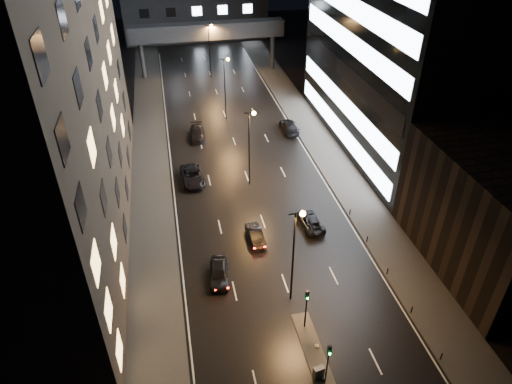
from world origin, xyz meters
TOP-DOWN VIEW (x-y plane):
  - ground at (0.00, 40.00)m, footprint 160.00×160.00m
  - sidewalk_left at (-12.50, 35.00)m, footprint 5.00×110.00m
  - sidewalk_right at (12.50, 35.00)m, footprint 5.00×110.00m
  - building_left at (-22.50, 24.00)m, footprint 15.00×48.00m
  - building_right_low at (20.00, 9.00)m, footprint 10.00×18.00m
  - skybridge at (0.00, 70.00)m, footprint 30.00×3.00m
  - median_island at (0.30, 2.00)m, footprint 1.60×8.00m
  - traffic_signal_near at (0.30, 4.49)m, footprint 0.28×0.34m
  - traffic_signal_far at (0.30, -1.01)m, footprint 0.28×0.34m
  - bollard_row at (10.20, 6.50)m, footprint 0.12×25.12m
  - streetlight_near at (0.16, 8.00)m, footprint 1.45×0.50m
  - streetlight_mid_a at (0.16, 28.00)m, footprint 1.45×0.50m
  - streetlight_mid_b at (0.16, 48.00)m, footprint 1.45×0.50m
  - streetlight_far at (0.16, 68.00)m, footprint 1.45×0.50m
  - car_away_a at (-6.22, 11.93)m, footprint 2.41×4.82m
  - car_away_b at (-1.50, 16.93)m, footprint 1.75×4.19m
  - car_away_c at (-7.12, 30.19)m, footprint 3.07×5.96m
  - car_away_d at (-5.27, 42.29)m, footprint 2.32×5.32m
  - car_toward_a at (5.06, 18.08)m, footprint 2.50×4.88m
  - car_toward_b at (9.00, 41.61)m, footprint 2.43×5.66m
  - utility_cabinet at (-0.10, -0.52)m, footprint 0.92×0.61m
  - cone_a at (0.27, -0.69)m, footprint 0.39×0.39m
  - cone_b at (0.68, 2.20)m, footprint 0.50×0.50m

SIDE VIEW (x-z plane):
  - ground at x=0.00m, z-range 0.00..0.00m
  - sidewalk_left at x=-12.50m, z-range 0.00..0.15m
  - sidewalk_right at x=12.50m, z-range 0.00..0.15m
  - median_island at x=0.30m, z-range 0.00..0.15m
  - cone_b at x=0.68m, z-range 0.00..0.54m
  - cone_a at x=0.27m, z-range 0.00..0.55m
  - bollard_row at x=10.20m, z-range 0.00..0.90m
  - car_toward_a at x=5.06m, z-range 0.00..1.32m
  - car_away_b at x=-1.50m, z-range 0.00..1.35m
  - utility_cabinet at x=-0.10m, z-range 0.15..1.36m
  - car_away_d at x=-5.27m, z-range 0.00..1.52m
  - car_away_a at x=-6.22m, z-range 0.00..1.58m
  - car_away_c at x=-7.12m, z-range 0.00..1.61m
  - car_toward_b at x=9.00m, z-range 0.00..1.63m
  - traffic_signal_near at x=0.30m, z-range 0.89..5.29m
  - traffic_signal_far at x=0.30m, z-range 0.89..5.29m
  - building_right_low at x=20.00m, z-range 0.00..12.00m
  - streetlight_near at x=0.16m, z-range 1.42..11.57m
  - streetlight_mid_a at x=0.16m, z-range 1.42..11.57m
  - streetlight_mid_b at x=0.16m, z-range 1.42..11.57m
  - streetlight_far at x=0.16m, z-range 1.42..11.57m
  - skybridge at x=0.00m, z-range 3.34..13.34m
  - building_left at x=-22.50m, z-range 0.00..40.00m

